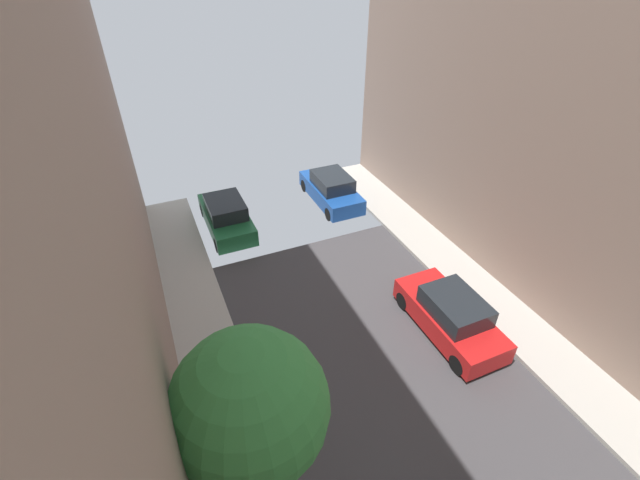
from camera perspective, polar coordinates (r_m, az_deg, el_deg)
The scene contains 4 objects.
parked_car_left_3 at distance 20.06m, azimuth -12.24°, elevation 3.11°, with size 1.78×4.20×1.57m.
parked_car_right_3 at distance 15.33m, azimuth 16.83°, elevation -9.50°, with size 1.78×4.20×1.57m.
parked_car_right_4 at distance 21.75m, azimuth 1.49°, elevation 6.67°, with size 1.78×4.20×1.57m.
street_tree_0 at distance 8.30m, azimuth -9.26°, elevation -20.94°, with size 2.89×2.89×5.64m.
Camera 1 is at (-5.45, 1.66, 11.16)m, focal length 24.28 mm.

